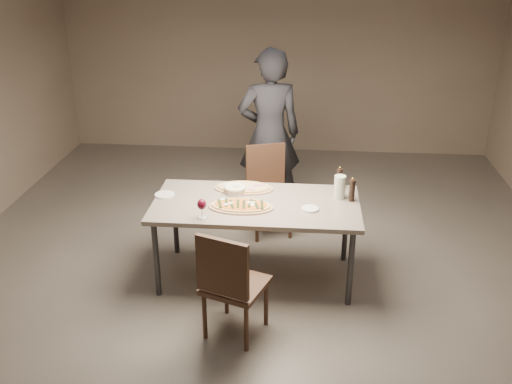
# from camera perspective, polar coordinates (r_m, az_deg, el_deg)

# --- Properties ---
(room) EXTENTS (7.00, 7.00, 7.00)m
(room) POSITION_cam_1_polar(r_m,az_deg,el_deg) (4.73, -0.00, 6.11)
(room) COLOR #635C55
(room) RESTS_ON ground
(dining_table) EXTENTS (1.80, 0.90, 0.75)m
(dining_table) POSITION_cam_1_polar(r_m,az_deg,el_deg) (4.99, -0.00, -1.65)
(dining_table) COLOR gray
(dining_table) RESTS_ON ground
(zucchini_pizza) EXTENTS (0.56, 0.31, 0.05)m
(zucchini_pizza) POSITION_cam_1_polar(r_m,az_deg,el_deg) (4.87, -1.52, -1.38)
(zucchini_pizza) COLOR tan
(zucchini_pizza) RESTS_ON dining_table
(ham_pizza) EXTENTS (0.54, 0.30, 0.04)m
(ham_pizza) POSITION_cam_1_polar(r_m,az_deg,el_deg) (5.22, -1.21, 0.45)
(ham_pizza) COLOR tan
(ham_pizza) RESTS_ON dining_table
(bread_basket) EXTENTS (0.20, 0.20, 0.07)m
(bread_basket) POSITION_cam_1_polar(r_m,az_deg,el_deg) (5.14, -2.12, 0.34)
(bread_basket) COLOR beige
(bread_basket) RESTS_ON dining_table
(oil_dish) EXTENTS (0.15, 0.15, 0.02)m
(oil_dish) POSITION_cam_1_polar(r_m,az_deg,el_deg) (4.85, 5.44, -1.68)
(oil_dish) COLOR white
(oil_dish) RESTS_ON dining_table
(pepper_mill_left) EXTENTS (0.05, 0.05, 0.21)m
(pepper_mill_left) POSITION_cam_1_polar(r_m,az_deg,el_deg) (5.27, 8.34, 1.39)
(pepper_mill_left) COLOR black
(pepper_mill_left) RESTS_ON dining_table
(pepper_mill_right) EXTENTS (0.06, 0.06, 0.22)m
(pepper_mill_right) POSITION_cam_1_polar(r_m,az_deg,el_deg) (5.02, 9.59, 0.19)
(pepper_mill_right) COLOR black
(pepper_mill_right) RESTS_ON dining_table
(carafe) EXTENTS (0.10, 0.10, 0.21)m
(carafe) POSITION_cam_1_polar(r_m,az_deg,el_deg) (5.06, 8.37, 0.49)
(carafe) COLOR silver
(carafe) RESTS_ON dining_table
(wine_glass) EXTENTS (0.08, 0.08, 0.17)m
(wine_glass) POSITION_cam_1_polar(r_m,az_deg,el_deg) (4.66, -5.45, -1.30)
(wine_glass) COLOR silver
(wine_glass) RESTS_ON dining_table
(side_plate) EXTENTS (0.18, 0.18, 0.01)m
(side_plate) POSITION_cam_1_polar(r_m,az_deg,el_deg) (5.17, -9.13, -0.26)
(side_plate) COLOR white
(side_plate) RESTS_ON dining_table
(chair_near) EXTENTS (0.56, 0.56, 0.92)m
(chair_near) POSITION_cam_1_polar(r_m,az_deg,el_deg) (4.31, -2.62, -8.86)
(chair_near) COLOR #3D2619
(chair_near) RESTS_ON ground
(chair_far) EXTENTS (0.55, 0.55, 0.92)m
(chair_far) POSITION_cam_1_polar(r_m,az_deg,el_deg) (5.93, 1.18, 0.78)
(chair_far) COLOR #3D2619
(chair_far) RESTS_ON ground
(diner) EXTENTS (0.76, 0.58, 1.86)m
(diner) POSITION_cam_1_polar(r_m,az_deg,el_deg) (6.14, 1.34, 5.75)
(diner) COLOR black
(diner) RESTS_ON ground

